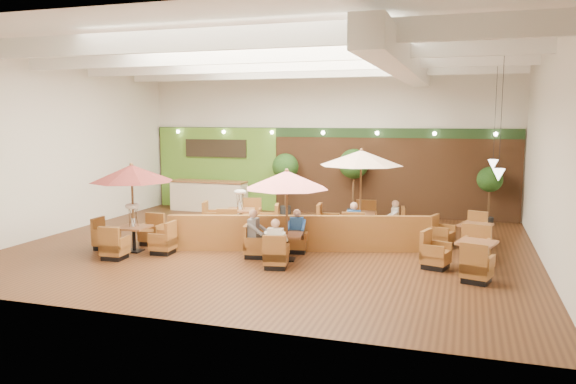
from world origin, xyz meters
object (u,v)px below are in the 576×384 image
at_px(table_2, 361,177).
at_px(table_4, 464,257).
at_px(table_3, 240,219).
at_px(topiary_1, 354,167).
at_px(table_5, 465,236).
at_px(diner_0, 276,238).
at_px(table_1, 285,194).
at_px(diner_1, 297,226).
at_px(service_counter, 209,196).
at_px(diner_3, 354,219).
at_px(table_0, 132,191).
at_px(topiary_0, 285,169).
at_px(diner_2, 255,229).
at_px(diner_4, 393,216).
at_px(booth_divider, 298,233).
at_px(topiary_2, 490,182).

height_order(table_2, table_4, table_2).
height_order(table_3, topiary_1, topiary_1).
bearing_deg(table_5, table_2, -169.71).
bearing_deg(diner_0, table_1, 87.14).
height_order(table_1, table_3, table_1).
distance_m(topiary_1, diner_1, 5.86).
xyz_separation_m(service_counter, diner_3, (6.52, -4.19, 0.17)).
xyz_separation_m(table_0, topiary_0, (2.04, 6.97, 0.06)).
distance_m(table_0, diner_0, 4.33).
distance_m(table_3, diner_1, 3.20).
relative_size(service_counter, diner_0, 3.97).
relative_size(diner_2, diner_3, 1.02).
xyz_separation_m(topiary_0, diner_1, (2.17, -5.73, -0.98)).
bearing_deg(table_5, topiary_0, 167.53).
relative_size(topiary_1, diner_1, 3.52).
bearing_deg(diner_4, diner_2, 133.37).
bearing_deg(service_counter, diner_3, -32.68).
relative_size(service_counter, table_5, 1.21).
bearing_deg(table_2, table_5, -15.34).
relative_size(booth_divider, diner_1, 9.96).
bearing_deg(diner_0, table_0, 167.36).
xyz_separation_m(table_3, topiary_1, (2.87, 3.71, 1.43)).
height_order(table_3, diner_0, table_3).
relative_size(table_1, table_2, 0.87).
height_order(table_1, table_4, table_1).
height_order(service_counter, diner_2, diner_2).
height_order(diner_2, diner_3, diner_2).
xyz_separation_m(table_5, diner_4, (-2.03, 0.41, 0.41)).
height_order(table_3, topiary_0, topiary_0).
relative_size(diner_3, diner_4, 1.06).
bearing_deg(diner_2, table_3, -156.69).
xyz_separation_m(booth_divider, table_5, (4.31, 1.76, -0.16)).
relative_size(service_counter, diner_4, 4.06).
relative_size(booth_divider, table_5, 2.85).
bearing_deg(topiary_1, table_3, -127.70).
relative_size(diner_0, diner_3, 0.97).
distance_m(table_4, diner_2, 5.17).
height_order(table_3, diner_1, table_3).
xyz_separation_m(topiary_1, diner_1, (-0.41, -5.73, -1.13)).
bearing_deg(table_0, table_5, 17.17).
relative_size(topiary_1, diner_0, 3.30).
relative_size(table_5, diner_1, 3.50).
bearing_deg(diner_0, topiary_2, 49.59).
xyz_separation_m(diner_0, diner_4, (2.28, 4.03, -0.01)).
distance_m(table_0, topiary_1, 8.36).
relative_size(service_counter, diner_2, 3.76).
height_order(table_1, topiary_2, table_1).
xyz_separation_m(table_1, topiary_2, (5.08, 6.58, -0.22)).
distance_m(topiary_1, diner_4, 4.04).
bearing_deg(diner_2, topiary_1, 163.26).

